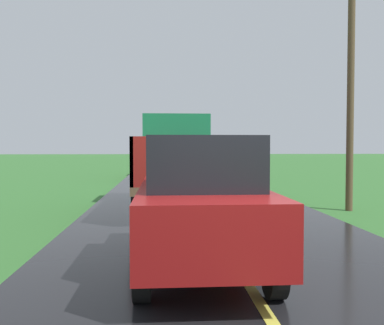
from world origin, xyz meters
The scene contains 4 objects.
banana_truck_near centered at (-0.67, 8.92, 1.46)m, with size 2.38×5.82×2.80m.
banana_truck_far centered at (-0.59, 21.69, 1.46)m, with size 2.38×5.81×2.80m.
utility_pole_roadside centered at (4.31, 7.96, 3.99)m, with size 1.62×0.20×7.50m.
following_car centered at (-0.57, 2.17, 1.07)m, with size 1.74×4.10×1.92m.
Camera 1 is at (-1.11, -3.85, 1.86)m, focal length 39.42 mm.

